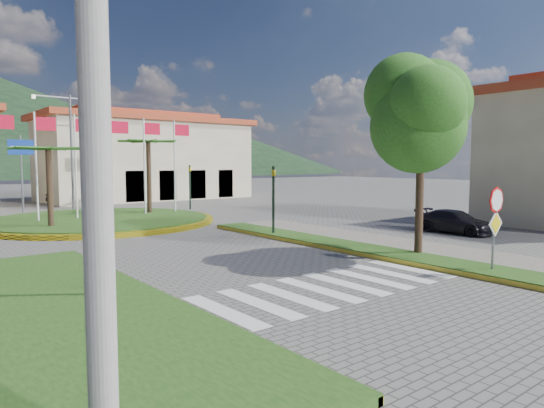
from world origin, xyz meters
TOP-DOWN VIEW (x-y plane):
  - ground at (0.00, 0.00)m, footprint 160.00×160.00m
  - sidewalk_right at (6.00, 2.00)m, footprint 4.00×28.00m
  - verge_right at (4.80, 2.00)m, footprint 1.60×28.00m
  - median_left at (-6.50, 6.00)m, footprint 5.00×14.00m
  - crosswalk at (0.00, 4.00)m, footprint 8.00×3.00m
  - roundabout_island at (0.00, 22.00)m, footprint 12.70×12.70m
  - stop_sign at (4.90, 1.96)m, footprint 0.80×0.11m
  - deciduous_tree at (5.50, 5.00)m, footprint 3.60×3.60m
  - utility_pole at (-7.50, 0.00)m, footprint 0.32×0.32m
  - traffic_light_left at (-5.20, 6.50)m, footprint 0.15×0.18m
  - traffic_light_right at (4.50, 12.00)m, footprint 0.15×0.18m
  - traffic_light_far at (8.00, 26.00)m, footprint 0.18×0.15m
  - direction_sign_west at (-2.00, 30.97)m, footprint 1.60×0.14m
  - direction_sign_east at (3.00, 30.97)m, footprint 1.60×0.14m
  - street_lamp_centre at (1.00, 30.00)m, footprint 4.80×0.16m
  - building_right at (10.00, 38.00)m, footprint 19.08×9.54m
  - hill_far_east at (70.00, 135.00)m, footprint 120.00×120.00m
  - car_dark_b at (2.68, 36.82)m, footprint 3.77×2.12m
  - car_side_right at (12.00, 7.43)m, footprint 1.55×3.79m

SIDE VIEW (x-z plane):
  - ground at x=0.00m, z-range 0.00..0.00m
  - crosswalk at x=0.00m, z-range 0.00..0.01m
  - sidewalk_right at x=6.00m, z-range 0.00..0.15m
  - verge_right at x=4.80m, z-range 0.00..0.18m
  - median_left at x=-6.50m, z-range 0.00..0.18m
  - roundabout_island at x=0.00m, z-range -2.83..3.17m
  - car_side_right at x=12.00m, z-range 0.00..1.10m
  - car_dark_b at x=2.68m, z-range 0.00..1.18m
  - stop_sign at x=4.90m, z-range 0.47..3.12m
  - traffic_light_left at x=-5.20m, z-range 0.34..3.54m
  - traffic_light_right at x=4.50m, z-range 0.34..3.54m
  - traffic_light_far at x=8.00m, z-range 0.34..3.54m
  - direction_sign_west at x=-2.00m, z-range 0.93..6.13m
  - direction_sign_east at x=3.00m, z-range 0.93..6.13m
  - building_right at x=10.00m, z-range -0.12..7.93m
  - street_lamp_centre at x=1.00m, z-range 0.50..8.50m
  - utility_pole at x=-7.50m, z-range 0.00..9.00m
  - deciduous_tree at x=5.50m, z-range 1.78..8.58m
  - hill_far_east at x=70.00m, z-range 0.00..18.00m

